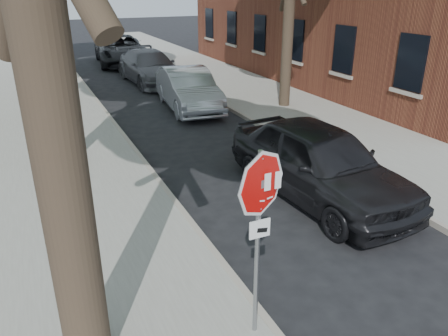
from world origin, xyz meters
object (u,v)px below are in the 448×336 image
at_px(stop_sign, 260,212).
at_px(car_d, 121,50).
at_px(car_a, 319,162).
at_px(car_c, 150,67).
at_px(car_b, 188,89).

height_order(stop_sign, car_d, stop_sign).
bearing_deg(car_a, car_d, 86.43).
height_order(car_c, car_d, car_d).
xyz_separation_m(stop_sign, car_b, (3.30, 11.43, -1.19)).
xyz_separation_m(car_a, car_c, (0.00, 13.47, -0.09)).
height_order(car_b, car_c, car_b).
xyz_separation_m(car_a, car_b, (0.00, 8.24, -0.08)).
xyz_separation_m(car_b, car_c, (0.00, 5.23, -0.00)).
bearing_deg(car_d, car_a, -84.14).
distance_m(stop_sign, car_a, 4.72).
bearing_deg(car_b, car_d, 95.89).
relative_size(stop_sign, car_a, 0.53).
bearing_deg(car_b, car_a, -84.50).
height_order(stop_sign, car_a, stop_sign).
bearing_deg(car_c, stop_sign, -103.84).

